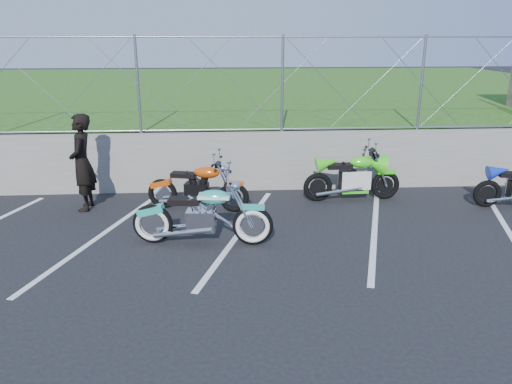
{
  "coord_description": "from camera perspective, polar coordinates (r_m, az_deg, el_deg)",
  "views": [
    {
      "loc": [
        -0.27,
        -7.11,
        3.32
      ],
      "look_at": [
        0.3,
        1.3,
        0.63
      ],
      "focal_mm": 35.0,
      "sensor_mm": 36.0,
      "label": 1
    }
  ],
  "objects": [
    {
      "name": "cruiser_turquoise",
      "position": [
        8.16,
        -5.96,
        -2.9
      ],
      "size": [
        2.31,
        0.73,
        1.15
      ],
      "rotation": [
        0.0,
        0.0,
        -0.12
      ],
      "color": "black",
      "rests_on": "ground"
    },
    {
      "name": "chain_link_fence",
      "position": [
        10.66,
        -2.44,
        12.19
      ],
      "size": [
        28.0,
        0.03,
        2.0
      ],
      "color": "gray",
      "rests_on": "retaining_wall"
    },
    {
      "name": "person_standing",
      "position": [
        10.18,
        -19.25,
        3.19
      ],
      "size": [
        0.49,
        0.71,
        1.88
      ],
      "primitive_type": "imported",
      "rotation": [
        0.0,
        0.0,
        -1.51
      ],
      "color": "black",
      "rests_on": "ground"
    },
    {
      "name": "parking_lines",
      "position": [
        8.89,
        5.97,
        -4.33
      ],
      "size": [
        18.29,
        4.31,
        0.01
      ],
      "color": "silver",
      "rests_on": "ground"
    },
    {
      "name": "grass_field",
      "position": [
        20.79,
        -3.13,
        10.29
      ],
      "size": [
        30.0,
        20.0,
        1.3
      ],
      "primitive_type": "cube",
      "color": "#265215",
      "rests_on": "ground"
    },
    {
      "name": "sportbike_green",
      "position": [
        10.47,
        11.07,
        1.48
      ],
      "size": [
        2.04,
        0.73,
        1.05
      ],
      "rotation": [
        0.0,
        0.0,
        0.03
      ],
      "color": "black",
      "rests_on": "ground"
    },
    {
      "name": "ground",
      "position": [
        7.85,
        -1.53,
        -7.33
      ],
      "size": [
        90.0,
        90.0,
        0.0
      ],
      "primitive_type": "plane",
      "color": "black",
      "rests_on": "ground"
    },
    {
      "name": "retaining_wall",
      "position": [
        10.95,
        -2.33,
        3.56
      ],
      "size": [
        30.0,
        0.22,
        1.3
      ],
      "primitive_type": "cube",
      "color": "slate",
      "rests_on": "ground"
    },
    {
      "name": "naked_orange",
      "position": [
        9.76,
        -6.53,
        0.38
      ],
      "size": [
        2.01,
        0.72,
        1.02
      ],
      "rotation": [
        0.0,
        0.0,
        -0.23
      ],
      "color": "black",
      "rests_on": "ground"
    }
  ]
}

